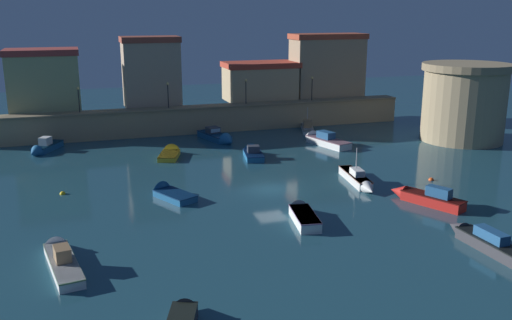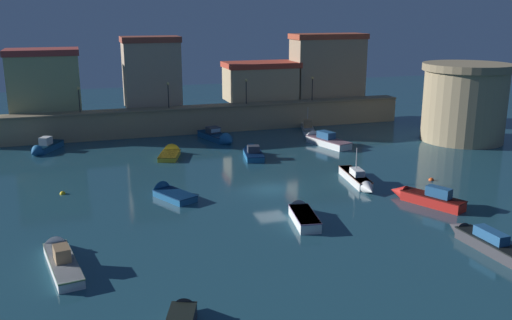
{
  "view_description": "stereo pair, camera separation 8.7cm",
  "coord_description": "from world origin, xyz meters",
  "px_view_note": "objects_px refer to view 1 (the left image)",
  "views": [
    {
      "loc": [
        -15.11,
        -42.4,
        14.58
      ],
      "look_at": [
        0.0,
        4.09,
        1.49
      ],
      "focal_mm": 39.26,
      "sensor_mm": 36.0,
      "label": 1
    },
    {
      "loc": [
        -15.02,
        -42.43,
        14.58
      ],
      "look_at": [
        0.0,
        4.09,
        1.49
      ],
      "focal_mm": 39.26,
      "sensor_mm": 36.0,
      "label": 2
    }
  ],
  "objects_px": {
    "quay_lamp_1": "(168,91)",
    "moored_boat_3": "(61,257)",
    "moored_boat_6": "(307,126)",
    "moored_boat_10": "(44,148)",
    "mooring_buoy_0": "(431,180)",
    "moored_boat_0": "(219,137)",
    "moored_boat_4": "(171,153)",
    "moored_boat_12": "(302,214)",
    "mooring_buoy_1": "(63,194)",
    "fortress_tower": "(464,102)",
    "quay_lamp_2": "(246,87)",
    "quay_lamp_0": "(78,95)",
    "quay_lamp_3": "(312,84)",
    "moored_boat_2": "(358,179)",
    "moored_boat_13": "(322,140)",
    "moored_boat_7": "(168,193)",
    "moored_boat_5": "(182,320)",
    "moored_boat_9": "(425,197)",
    "moored_boat_11": "(486,241)"
  },
  "relations": [
    {
      "from": "quay_lamp_2",
      "to": "moored_boat_11",
      "type": "relative_size",
      "value": 0.42
    },
    {
      "from": "moored_boat_3",
      "to": "fortress_tower",
      "type": "bearing_deg",
      "value": -74.77
    },
    {
      "from": "moored_boat_2",
      "to": "moored_boat_9",
      "type": "xyz_separation_m",
      "value": [
        2.61,
        -5.98,
        0.07
      ]
    },
    {
      "from": "quay_lamp_0",
      "to": "quay_lamp_3",
      "type": "distance_m",
      "value": 28.97
    },
    {
      "from": "quay_lamp_3",
      "to": "moored_boat_12",
      "type": "relative_size",
      "value": 0.57
    },
    {
      "from": "quay_lamp_3",
      "to": "moored_boat_11",
      "type": "height_order",
      "value": "quay_lamp_3"
    },
    {
      "from": "mooring_buoy_0",
      "to": "mooring_buoy_1",
      "type": "bearing_deg",
      "value": 169.07
    },
    {
      "from": "mooring_buoy_1",
      "to": "moored_boat_12",
      "type": "bearing_deg",
      "value": -34.73
    },
    {
      "from": "fortress_tower",
      "to": "moored_boat_2",
      "type": "distance_m",
      "value": 23.04
    },
    {
      "from": "moored_boat_6",
      "to": "moored_boat_7",
      "type": "bearing_deg",
      "value": 153.86
    },
    {
      "from": "moored_boat_3",
      "to": "moored_boat_5",
      "type": "relative_size",
      "value": 1.77
    },
    {
      "from": "fortress_tower",
      "to": "moored_boat_2",
      "type": "bearing_deg",
      "value": -149.13
    },
    {
      "from": "moored_boat_0",
      "to": "moored_boat_4",
      "type": "height_order",
      "value": "moored_boat_0"
    },
    {
      "from": "moored_boat_11",
      "to": "quay_lamp_3",
      "type": "bearing_deg",
      "value": -9.57
    },
    {
      "from": "moored_boat_5",
      "to": "moored_boat_9",
      "type": "xyz_separation_m",
      "value": [
        21.33,
        11.7,
        0.12
      ]
    },
    {
      "from": "quay_lamp_3",
      "to": "moored_boat_2",
      "type": "height_order",
      "value": "quay_lamp_3"
    },
    {
      "from": "moored_boat_10",
      "to": "quay_lamp_0",
      "type": "bearing_deg",
      "value": 166.99
    },
    {
      "from": "quay_lamp_1",
      "to": "moored_boat_3",
      "type": "xyz_separation_m",
      "value": [
        -12.18,
        -33.95,
        -4.92
      ]
    },
    {
      "from": "quay_lamp_3",
      "to": "moored_boat_2",
      "type": "relative_size",
      "value": 0.43
    },
    {
      "from": "moored_boat_6",
      "to": "moored_boat_10",
      "type": "bearing_deg",
      "value": 113.07
    },
    {
      "from": "moored_boat_10",
      "to": "mooring_buoy_0",
      "type": "distance_m",
      "value": 39.55
    },
    {
      "from": "quay_lamp_1",
      "to": "mooring_buoy_0",
      "type": "height_order",
      "value": "quay_lamp_1"
    },
    {
      "from": "moored_boat_3",
      "to": "moored_boat_12",
      "type": "height_order",
      "value": "moored_boat_3"
    },
    {
      "from": "moored_boat_9",
      "to": "moored_boat_10",
      "type": "height_order",
      "value": "moored_boat_9"
    },
    {
      "from": "moored_boat_2",
      "to": "moored_boat_13",
      "type": "height_order",
      "value": "moored_boat_2"
    },
    {
      "from": "moored_boat_3",
      "to": "moored_boat_4",
      "type": "distance_m",
      "value": 25.68
    },
    {
      "from": "quay_lamp_3",
      "to": "moored_boat_10",
      "type": "height_order",
      "value": "quay_lamp_3"
    },
    {
      "from": "moored_boat_0",
      "to": "moored_boat_2",
      "type": "height_order",
      "value": "moored_boat_2"
    },
    {
      "from": "moored_boat_6",
      "to": "mooring_buoy_1",
      "type": "xyz_separation_m",
      "value": [
        -29.29,
        -17.91,
        -0.42
      ]
    },
    {
      "from": "moored_boat_9",
      "to": "moored_boat_12",
      "type": "relative_size",
      "value": 1.15
    },
    {
      "from": "moored_boat_6",
      "to": "moored_boat_7",
      "type": "distance_m",
      "value": 29.93
    },
    {
      "from": "moored_boat_10",
      "to": "moored_boat_12",
      "type": "distance_m",
      "value": 32.74
    },
    {
      "from": "mooring_buoy_1",
      "to": "moored_boat_3",
      "type": "bearing_deg",
      "value": -89.85
    },
    {
      "from": "moored_boat_9",
      "to": "moored_boat_12",
      "type": "height_order",
      "value": "moored_boat_9"
    },
    {
      "from": "quay_lamp_1",
      "to": "moored_boat_6",
      "type": "height_order",
      "value": "quay_lamp_1"
    },
    {
      "from": "quay_lamp_0",
      "to": "quay_lamp_2",
      "type": "height_order",
      "value": "quay_lamp_2"
    },
    {
      "from": "quay_lamp_2",
      "to": "moored_boat_9",
      "type": "bearing_deg",
      "value": -81.01
    },
    {
      "from": "quay_lamp_0",
      "to": "moored_boat_12",
      "type": "relative_size",
      "value": 0.54
    },
    {
      "from": "fortress_tower",
      "to": "quay_lamp_2",
      "type": "xyz_separation_m",
      "value": [
        -21.83,
        13.81,
        0.86
      ]
    },
    {
      "from": "moored_boat_9",
      "to": "moored_boat_11",
      "type": "xyz_separation_m",
      "value": [
        -1.39,
        -8.62,
        -0.03
      ]
    },
    {
      "from": "quay_lamp_1",
      "to": "moored_boat_6",
      "type": "bearing_deg",
      "value": -7.99
    },
    {
      "from": "quay_lamp_0",
      "to": "mooring_buoy_0",
      "type": "height_order",
      "value": "quay_lamp_0"
    },
    {
      "from": "moored_boat_2",
      "to": "mooring_buoy_0",
      "type": "height_order",
      "value": "moored_boat_2"
    },
    {
      "from": "quay_lamp_0",
      "to": "moored_boat_5",
      "type": "xyz_separation_m",
      "value": [
        3.63,
        -43.13,
        -4.81
      ]
    },
    {
      "from": "quay_lamp_2",
      "to": "moored_boat_3",
      "type": "bearing_deg",
      "value": -122.87
    },
    {
      "from": "moored_boat_0",
      "to": "moored_boat_10",
      "type": "xyz_separation_m",
      "value": [
        -19.01,
        0.71,
        0.01
      ]
    },
    {
      "from": "moored_boat_5",
      "to": "mooring_buoy_1",
      "type": "xyz_separation_m",
      "value": [
        -5.62,
        22.83,
        -0.41
      ]
    },
    {
      "from": "moored_boat_7",
      "to": "moored_boat_10",
      "type": "xyz_separation_m",
      "value": [
        -10.16,
        18.85,
        0.16
      ]
    },
    {
      "from": "moored_boat_9",
      "to": "moored_boat_12",
      "type": "distance_m",
      "value": 10.46
    },
    {
      "from": "quay_lamp_1",
      "to": "moored_boat_6",
      "type": "relative_size",
      "value": 0.42
    }
  ]
}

